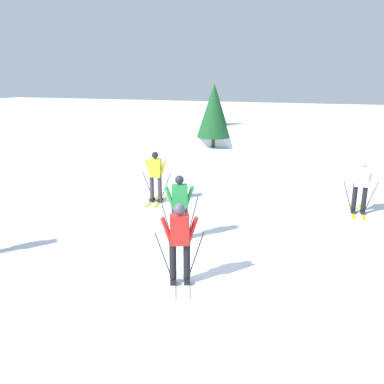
{
  "coord_description": "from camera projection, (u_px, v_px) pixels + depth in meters",
  "views": [
    {
      "loc": [
        3.56,
        -8.14,
        4.07
      ],
      "look_at": [
        -0.31,
        2.3,
        0.9
      ],
      "focal_mm": 37.95,
      "sensor_mm": 36.0,
      "label": 1
    }
  ],
  "objects": [
    {
      "name": "ground_plane",
      "position": [
        171.0,
        254.0,
        9.65
      ],
      "size": [
        120.0,
        120.0,
        0.0
      ],
      "primitive_type": "plane",
      "color": "silver"
    },
    {
      "name": "skier_white",
      "position": [
        361.0,
        185.0,
        12.3
      ],
      "size": [
        1.0,
        1.62,
        1.71
      ],
      "color": "gold",
      "rests_on": "ground"
    },
    {
      "name": "skier_red",
      "position": [
        180.0,
        242.0,
        8.05
      ],
      "size": [
        0.97,
        1.62,
        1.71
      ],
      "color": "silver",
      "rests_on": "ground"
    },
    {
      "name": "skier_yellow",
      "position": [
        156.0,
        175.0,
        13.47
      ],
      "size": [
        1.0,
        1.63,
        1.71
      ],
      "color": "gold",
      "rests_on": "ground"
    },
    {
      "name": "far_snow_ridge",
      "position": [
        286.0,
        130.0,
        26.9
      ],
      "size": [
        80.0,
        8.96,
        1.31
      ],
      "primitive_type": "cube",
      "color": "silver",
      "rests_on": "ground"
    },
    {
      "name": "conifer_far_right",
      "position": [
        214.0,
        111.0,
        23.72
      ],
      "size": [
        2.02,
        2.02,
        3.73
      ],
      "color": "#513823",
      "rests_on": "ground"
    },
    {
      "name": "skier_green",
      "position": [
        180.0,
        206.0,
        10.29
      ],
      "size": [
        1.08,
        1.59,
        1.71
      ],
      "color": "silver",
      "rests_on": "ground"
    }
  ]
}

